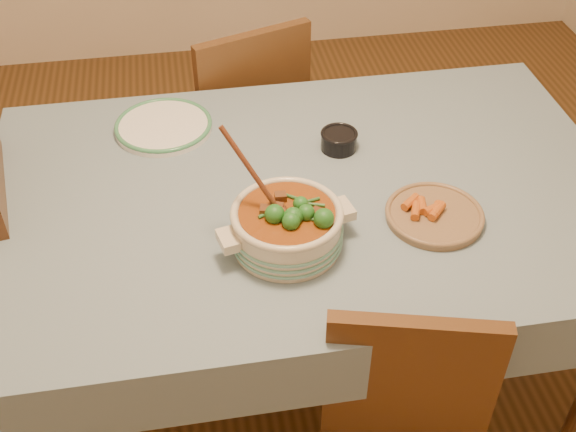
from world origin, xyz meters
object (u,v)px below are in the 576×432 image
object	(u,v)px
stew_casserole	(287,224)
fried_plate	(435,214)
white_plate	(164,126)
condiment_bowl	(339,139)
dining_table	(306,215)
chair_far	(243,118)

from	to	relation	value
stew_casserole	fried_plate	bearing A→B (deg)	5.00
white_plate	condiment_bowl	xyz separation A→B (m)	(0.48, -0.18, 0.02)
dining_table	fried_plate	distance (m)	0.36
dining_table	stew_casserole	size ratio (longest dim) A/B	4.95
white_plate	dining_table	bearing A→B (deg)	-43.34
stew_casserole	condiment_bowl	bearing A→B (deg)	60.28
chair_far	stew_casserole	bearing A→B (deg)	70.70
dining_table	chair_far	distance (m)	0.77
white_plate	chair_far	bearing A→B (deg)	56.63
stew_casserole	fried_plate	world-z (taller)	stew_casserole
condiment_bowl	chair_far	world-z (taller)	chair_far
chair_far	dining_table	bearing A→B (deg)	77.35
stew_casserole	condiment_bowl	distance (m)	0.43
white_plate	chair_far	size ratio (longest dim) A/B	0.34
white_plate	chair_far	distance (m)	0.56
stew_casserole	white_plate	size ratio (longest dim) A/B	1.12
stew_casserole	chair_far	bearing A→B (deg)	90.11
condiment_bowl	dining_table	bearing A→B (deg)	-126.99
dining_table	fried_plate	size ratio (longest dim) A/B	6.18
dining_table	stew_casserole	bearing A→B (deg)	-113.06
condiment_bowl	fried_plate	distance (m)	0.38
dining_table	fried_plate	bearing A→B (deg)	-30.39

